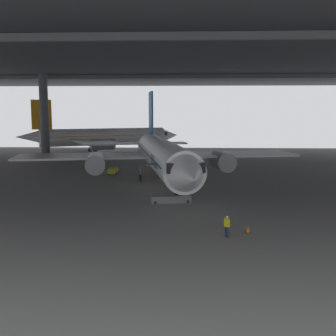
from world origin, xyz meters
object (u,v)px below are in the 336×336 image
(crew_worker_by_stairs, at_px, (190,187))
(airplane_distant, at_px, (101,137))
(boarding_stairs, at_px, (170,195))
(traffic_cone_orange, at_px, (248,229))
(crew_worker_near_nose, at_px, (227,225))
(baggage_tug, at_px, (113,171))
(airplane_main, at_px, (162,155))

(crew_worker_by_stairs, relative_size, airplane_distant, 0.05)
(boarding_stairs, xyz_separation_m, traffic_cone_orange, (6.16, -10.21, -0.45))
(crew_worker_near_nose, bearing_deg, traffic_cone_orange, 35.21)
(crew_worker_near_nose, relative_size, traffic_cone_orange, 2.60)
(baggage_tug, bearing_deg, boarding_stairs, -63.89)
(boarding_stairs, height_order, airplane_distant, airplane_distant)
(crew_worker_near_nose, relative_size, baggage_tug, 0.71)
(crew_worker_near_nose, relative_size, crew_worker_by_stairs, 0.89)
(crew_worker_by_stairs, distance_m, airplane_distant, 50.84)
(traffic_cone_orange, xyz_separation_m, baggage_tug, (-15.05, 28.34, 0.23))
(traffic_cone_orange, relative_size, baggage_tug, 0.27)
(traffic_cone_orange, bearing_deg, crew_worker_by_stairs, 107.40)
(airplane_distant, relative_size, baggage_tug, 15.51)
(airplane_distant, height_order, baggage_tug, airplane_distant)
(boarding_stairs, relative_size, crew_worker_near_nose, 3.05)
(boarding_stairs, relative_size, airplane_distant, 0.14)
(airplane_distant, relative_size, traffic_cone_orange, 57.08)
(airplane_main, xyz_separation_m, traffic_cone_orange, (7.51, -20.79, -3.25))
(boarding_stairs, xyz_separation_m, baggage_tug, (-8.89, 18.13, -0.21))
(boarding_stairs, bearing_deg, traffic_cone_orange, -58.90)
(boarding_stairs, distance_m, baggage_tug, 20.19)
(airplane_distant, bearing_deg, boarding_stairs, -71.25)
(airplane_main, relative_size, baggage_tug, 17.37)
(boarding_stairs, xyz_separation_m, airplane_distant, (-17.02, 50.14, 2.70))
(crew_worker_near_nose, height_order, crew_worker_by_stairs, crew_worker_by_stairs)
(airplane_main, height_order, crew_worker_near_nose, airplane_main)
(crew_worker_by_stairs, relative_size, baggage_tug, 0.79)
(airplane_main, bearing_deg, boarding_stairs, -82.72)
(crew_worker_by_stairs, bearing_deg, airplane_main, 114.03)
(crew_worker_near_nose, distance_m, baggage_tug, 32.41)
(boarding_stairs, bearing_deg, airplane_main, 97.28)
(airplane_distant, bearing_deg, traffic_cone_orange, -68.99)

